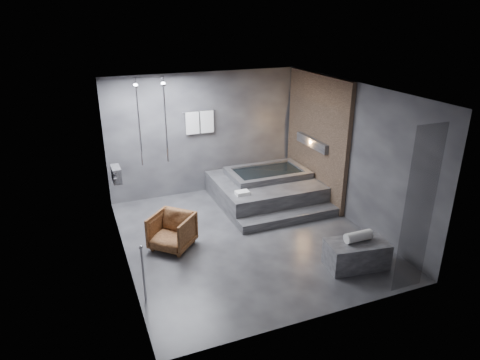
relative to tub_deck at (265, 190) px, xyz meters
name	(u,v)px	position (x,y,z in m)	size (l,w,h in m)	color
room	(262,145)	(-0.65, -1.21, 1.48)	(5.00, 5.04, 2.82)	#28282A
tub_deck	(265,190)	(0.00, 0.00, 0.00)	(2.20, 2.00, 0.50)	#2D2D2F
tub_step	(289,218)	(0.00, -1.18, -0.16)	(2.20, 0.36, 0.18)	#2D2D2F
concrete_bench	(356,254)	(0.28, -3.05, -0.02)	(1.01, 0.56, 0.46)	#363639
driftwood_chair	(172,231)	(-2.46, -1.29, 0.08)	(0.70, 0.72, 0.65)	#402110
rolled_towel	(358,236)	(0.31, -3.01, 0.29)	(0.17, 0.17, 0.48)	white
deck_towel	(242,193)	(-0.80, -0.59, 0.29)	(0.27, 0.20, 0.07)	white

